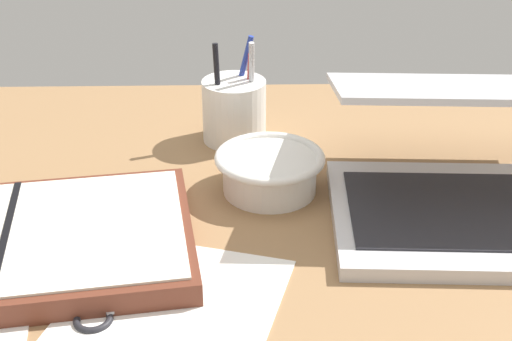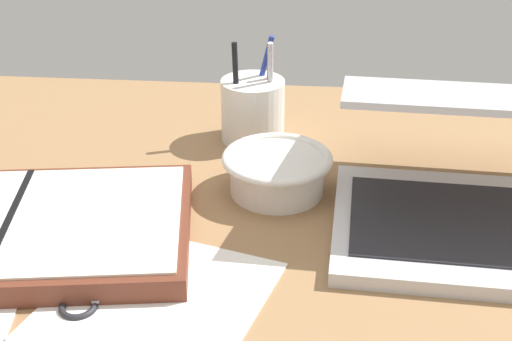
# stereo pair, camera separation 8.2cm
# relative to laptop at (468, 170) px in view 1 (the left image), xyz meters

# --- Properties ---
(desk_top) EXTENTS (1.40, 1.00, 0.02)m
(desk_top) POSITION_rel_laptop_xyz_m (-0.27, -0.07, -0.06)
(desk_top) COLOR #936D47
(desk_top) RESTS_ON ground
(laptop) EXTENTS (0.34, 0.35, 0.17)m
(laptop) POSITION_rel_laptop_xyz_m (0.00, 0.00, 0.00)
(laptop) COLOR silver
(laptop) RESTS_ON desk_top
(bowl) EXTENTS (0.14, 0.14, 0.05)m
(bowl) POSITION_rel_laptop_xyz_m (-0.24, 0.05, -0.02)
(bowl) COLOR silver
(bowl) RESTS_ON desk_top
(pen_cup) EXTENTS (0.09, 0.09, 0.15)m
(pen_cup) POSITION_rel_laptop_xyz_m (-0.28, 0.21, -0.01)
(pen_cup) COLOR white
(pen_cup) RESTS_ON desk_top
(planner) EXTENTS (0.44, 0.31, 0.03)m
(planner) POSITION_rel_laptop_xyz_m (-0.53, -0.09, -0.04)
(planner) COLOR brown
(planner) RESTS_ON desk_top
(scissors) EXTENTS (0.13, 0.09, 0.01)m
(scissors) POSITION_rel_laptop_xyz_m (-0.41, -0.19, -0.05)
(scissors) COLOR #B7B7BC
(scissors) RESTS_ON desk_top
(paper_sheet_front) EXTENTS (0.28, 0.32, 0.00)m
(paper_sheet_front) POSITION_rel_laptop_xyz_m (-0.35, -0.21, -0.05)
(paper_sheet_front) COLOR white
(paper_sheet_front) RESTS_ON desk_top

